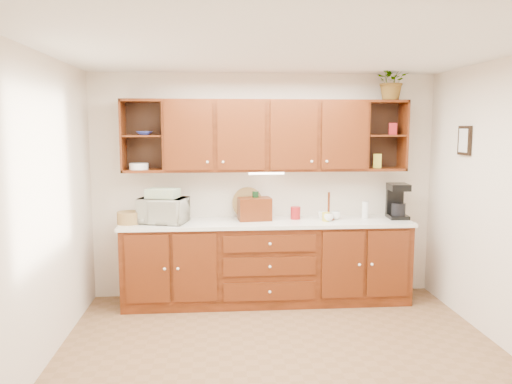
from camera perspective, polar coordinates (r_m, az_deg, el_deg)
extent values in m
plane|color=brown|center=(4.54, 3.17, -18.50)|extent=(4.00, 4.00, 0.00)
plane|color=white|center=(4.13, 3.44, 15.96)|extent=(4.00, 4.00, 0.00)
plane|color=beige|center=(5.87, 0.98, 0.70)|extent=(4.00, 0.00, 4.00)
plane|color=beige|center=(4.35, -23.82, -2.27)|extent=(0.00, 3.50, 3.50)
cube|color=#351506|center=(5.74, 1.25, -8.12)|extent=(3.20, 0.60, 0.90)
cube|color=white|center=(5.62, 1.27, -3.52)|extent=(3.24, 0.64, 0.04)
cube|color=#351506|center=(5.66, 1.15, 6.45)|extent=(2.30, 0.33, 0.80)
cube|color=black|center=(5.84, -12.62, 6.30)|extent=(0.45, 0.02, 0.80)
cube|color=black|center=(6.10, 14.04, 6.30)|extent=(0.45, 0.02, 0.80)
cube|color=#351506|center=(5.69, -12.84, 6.27)|extent=(0.43, 0.30, 0.02)
cube|color=#351506|center=(5.96, 14.51, 6.26)|extent=(0.43, 0.30, 0.02)
cube|color=#351506|center=(5.96, 14.63, 9.96)|extent=(0.45, 0.33, 0.03)
cube|color=white|center=(5.63, 1.19, 2.16)|extent=(0.40, 0.05, 0.02)
cube|color=black|center=(5.56, 22.74, 5.45)|extent=(0.03, 0.24, 0.30)
cylinder|color=olive|center=(5.61, -14.32, -2.87)|extent=(0.33, 0.33, 0.13)
imported|color=beige|center=(5.57, -10.55, -2.07)|extent=(0.58, 0.46, 0.28)
cube|color=#E7DC6C|center=(5.54, -10.60, -0.14)|extent=(0.39, 0.33, 0.10)
cylinder|color=black|center=(5.66, -0.06, -1.55)|extent=(0.09, 0.09, 0.33)
cylinder|color=olive|center=(5.79, -0.98, -2.90)|extent=(0.37, 0.20, 0.36)
cube|color=#351506|center=(5.64, -0.18, -1.95)|extent=(0.39, 0.27, 0.26)
cylinder|color=#351506|center=(5.71, 8.31, -1.59)|extent=(0.03, 0.03, 0.32)
cylinder|color=#351506|center=(5.74, 8.28, -3.08)|extent=(0.13, 0.13, 0.02)
imported|color=white|center=(5.77, 9.04, -2.66)|extent=(0.14, 0.14, 0.09)
imported|color=white|center=(5.78, 7.58, -2.61)|extent=(0.14, 0.14, 0.09)
imported|color=white|center=(5.65, 8.24, -2.86)|extent=(0.14, 0.14, 0.09)
cylinder|color=maroon|center=(5.73, 4.53, -2.40)|extent=(0.14, 0.14, 0.14)
cylinder|color=white|center=(5.87, 12.37, -2.05)|extent=(0.09, 0.09, 0.19)
cylinder|color=gold|center=(5.64, 8.01, -2.82)|extent=(0.11, 0.11, 0.10)
cube|color=black|center=(6.00, 15.85, -2.70)|extent=(0.23, 0.29, 0.04)
cube|color=black|center=(6.07, 15.56, -0.93)|extent=(0.20, 0.08, 0.34)
cube|color=black|center=(5.95, 15.97, 0.56)|extent=(0.23, 0.29, 0.08)
cylinder|color=black|center=(5.96, 15.95, -1.92)|extent=(0.17, 0.17, 0.15)
imported|color=#293798|center=(5.67, -12.62, 6.58)|extent=(0.19, 0.19, 0.04)
cylinder|color=white|center=(5.68, -13.25, 2.87)|extent=(0.27, 0.27, 0.07)
cube|color=gold|center=(5.92, 13.69, 3.47)|extent=(0.11, 0.09, 0.16)
cube|color=maroon|center=(5.97, 15.36, 6.97)|extent=(0.11, 0.10, 0.13)
imported|color=#999999|center=(5.93, 15.32, 12.18)|extent=(0.41, 0.37, 0.43)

